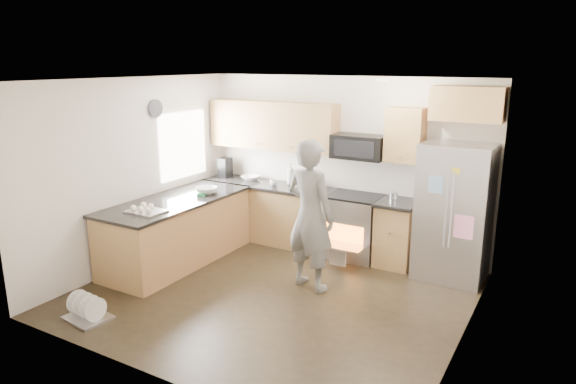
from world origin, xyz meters
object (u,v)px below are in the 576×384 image
Objects in this scene: person at (310,215)px; dish_rack at (87,312)px; stove_range at (354,212)px; refrigerator at (454,212)px.

dish_rack is (-1.76, -2.00, -0.88)m from person.
person is 2.81m from dish_rack.
refrigerator is (1.42, -0.07, 0.23)m from stove_range.
person is (-0.06, -1.27, 0.28)m from stove_range.
stove_range is 3.42× the size of dish_rack.
stove_range is at bearing 178.59° from refrigerator.
person reaches higher than stove_range.
person is 3.66× the size of dish_rack.
stove_range is 0.94× the size of person.
refrigerator reaches higher than stove_range.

